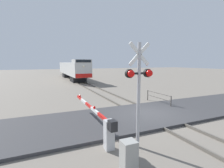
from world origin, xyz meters
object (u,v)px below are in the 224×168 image
object	(u,v)px
guard_railing	(158,96)
utility_cabinet	(129,157)
locomotive	(73,69)
crossing_gate	(102,123)
crossing_signal	(139,83)

from	to	relation	value
guard_railing	utility_cabinet	bearing A→B (deg)	-134.34
locomotive	guard_railing	bearing A→B (deg)	-83.63
crossing_gate	guard_railing	distance (m)	8.13
crossing_gate	utility_cabinet	distance (m)	2.48
locomotive	crossing_gate	bearing A→B (deg)	-98.28
crossing_gate	guard_railing	size ratio (longest dim) A/B	2.02
utility_cabinet	guard_railing	world-z (taller)	utility_cabinet
crossing_signal	utility_cabinet	bearing A→B (deg)	-132.07
crossing_signal	guard_railing	bearing A→B (deg)	45.16
crossing_gate	guard_railing	xyz separation A→B (m)	(6.77, 4.48, -0.21)
utility_cabinet	guard_railing	bearing A→B (deg)	45.66
utility_cabinet	guard_railing	xyz separation A→B (m)	(6.79, 6.95, 0.09)
locomotive	guard_railing	xyz separation A→B (m)	(2.66, -23.80, -1.46)
crossing_gate	utility_cabinet	world-z (taller)	crossing_gate
locomotive	crossing_signal	distance (m)	29.60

